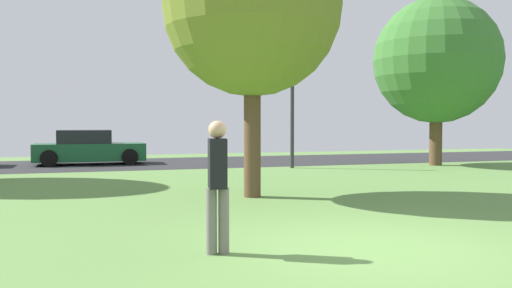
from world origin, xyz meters
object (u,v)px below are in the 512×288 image
object	(u,v)px
oak_tree_left	(437,61)
street_lamp_post	(292,107)
maple_tree_near	(252,8)
person_bystander	(217,180)
parked_car_green	(89,149)

from	to	relation	value
oak_tree_left	street_lamp_post	world-z (taller)	oak_tree_left
oak_tree_left	maple_tree_near	bearing A→B (deg)	-146.33
maple_tree_near	person_bystander	distance (m)	6.25
person_bystander	oak_tree_left	bearing A→B (deg)	-38.35
oak_tree_left	parked_car_green	size ratio (longest dim) A/B	1.53
parked_car_green	street_lamp_post	world-z (taller)	street_lamp_post
maple_tree_near	oak_tree_left	size ratio (longest dim) A/B	0.96
maple_tree_near	street_lamp_post	distance (m)	8.11
maple_tree_near	person_bystander	bearing A→B (deg)	-112.29
maple_tree_near	parked_car_green	bearing A→B (deg)	107.32
person_bystander	parked_car_green	size ratio (longest dim) A/B	0.40
street_lamp_post	person_bystander	bearing A→B (deg)	-115.85
person_bystander	parked_car_green	world-z (taller)	person_bystander
parked_car_green	street_lamp_post	bearing A→B (deg)	-29.60
person_bystander	street_lamp_post	distance (m)	13.21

